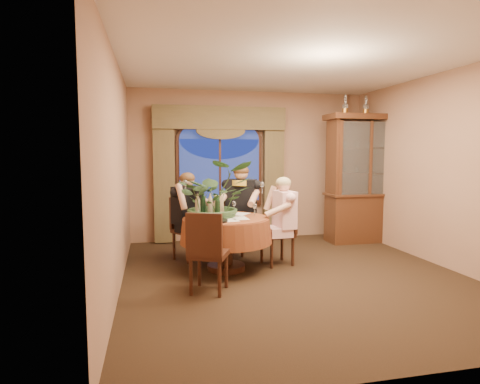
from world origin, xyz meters
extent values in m
plane|color=black|center=(0.00, 0.00, 0.00)|extent=(5.00, 5.00, 0.00)
plane|color=#976D53|center=(0.00, 2.50, 1.40)|extent=(4.50, 0.00, 4.50)
plane|color=#976D53|center=(2.25, 0.00, 1.40)|extent=(0.00, 5.00, 5.00)
plane|color=white|center=(0.00, 0.00, 2.80)|extent=(5.00, 5.00, 0.00)
cube|color=brown|center=(-1.63, 2.38, 1.18)|extent=(0.38, 0.14, 2.32)
cube|color=brown|center=(0.43, 2.38, 1.18)|extent=(0.38, 0.14, 2.32)
cylinder|color=maroon|center=(-0.85, 0.47, 0.38)|extent=(1.46, 1.46, 0.75)
cube|color=#3C2014|center=(1.98, 1.75, 1.17)|extent=(1.44, 0.57, 2.34)
cube|color=black|center=(-0.06, 0.59, 0.48)|extent=(0.48, 0.48, 0.96)
cube|color=black|center=(-0.58, 1.32, 0.48)|extent=(0.53, 0.53, 0.96)
cube|color=black|center=(-1.30, 1.14, 0.48)|extent=(0.58, 0.58, 0.96)
cube|color=black|center=(-1.21, -0.36, 0.48)|extent=(0.55, 0.55, 0.96)
imported|color=#32522D|center=(-0.97, 0.59, 1.42)|extent=(1.07, 1.19, 0.93)
imported|color=#485D2D|center=(-0.84, 0.43, 0.77)|extent=(0.14, 0.14, 0.05)
cylinder|color=black|center=(-1.05, 0.14, 0.76)|extent=(0.33, 0.33, 0.02)
cylinder|color=black|center=(-0.98, 0.39, 0.92)|extent=(0.07, 0.07, 0.33)
cylinder|color=black|center=(-1.15, 0.62, 0.92)|extent=(0.07, 0.07, 0.33)
cylinder|color=tan|center=(-1.06, 0.55, 0.92)|extent=(0.07, 0.07, 0.33)
cylinder|color=tan|center=(-1.23, 0.54, 0.92)|extent=(0.07, 0.07, 0.33)
cube|color=white|center=(-0.68, 0.32, 0.75)|extent=(0.22, 0.31, 0.00)
cube|color=white|center=(-0.60, 0.69, 0.75)|extent=(0.35, 0.37, 0.00)
cube|color=white|center=(-0.86, 0.21, 0.75)|extent=(0.26, 0.34, 0.00)
camera|label=1|loc=(-1.85, -4.96, 1.64)|focal=30.00mm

